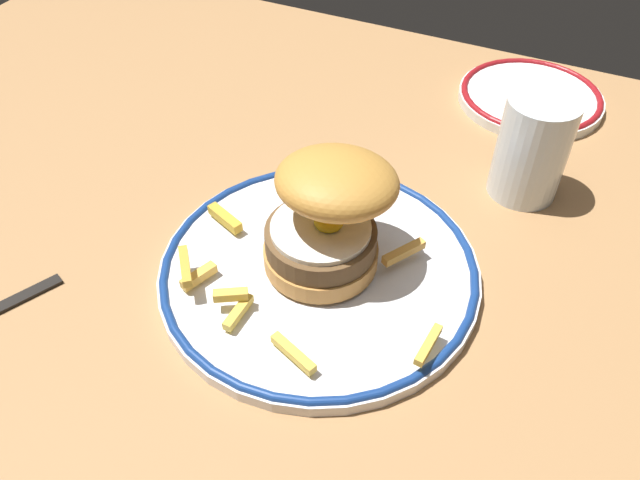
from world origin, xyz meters
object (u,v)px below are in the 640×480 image
at_px(dinner_plate, 320,269).
at_px(water_glass, 530,155).
at_px(side_plate, 531,97).
at_px(burger, 330,212).

relative_size(dinner_plate, water_glass, 2.68).
height_order(dinner_plate, side_plate, same).
bearing_deg(side_plate, dinner_plate, -106.36).
relative_size(burger, side_plate, 0.71).
height_order(burger, side_plate, burger).
bearing_deg(dinner_plate, water_glass, 55.44).
relative_size(burger, water_glass, 1.14).
bearing_deg(side_plate, burger, -106.41).
bearing_deg(burger, side_plate, 73.59).
bearing_deg(dinner_plate, burger, 75.31).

